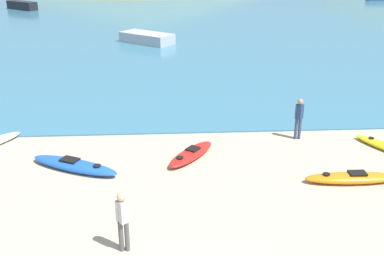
{
  "coord_description": "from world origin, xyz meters",
  "views": [
    {
      "loc": [
        -0.5,
        -6.64,
        7.26
      ],
      "look_at": [
        0.46,
        9.99,
        0.5
      ],
      "focal_mm": 42.0,
      "sensor_mm": 36.0,
      "label": 1
    }
  ],
  "objects_px": {
    "person_near_waterline": "(299,116)",
    "moored_boat_2": "(22,5)",
    "kayak_on_sand_2": "(74,165)",
    "moored_boat_1": "(147,38)",
    "kayak_on_sand_3": "(191,154)",
    "person_near_foreground": "(123,218)",
    "kayak_on_sand_1": "(352,178)"
  },
  "relations": [
    {
      "from": "kayak_on_sand_2",
      "to": "moored_boat_2",
      "type": "bearing_deg",
      "value": 108.16
    },
    {
      "from": "person_near_foreground",
      "to": "person_near_waterline",
      "type": "xyz_separation_m",
      "value": [
        6.4,
        6.86,
        -0.0
      ]
    },
    {
      "from": "moored_boat_2",
      "to": "person_near_foreground",
      "type": "bearing_deg",
      "value": -71.2
    },
    {
      "from": "person_near_waterline",
      "to": "kayak_on_sand_2",
      "type": "bearing_deg",
      "value": -165.4
    },
    {
      "from": "kayak_on_sand_3",
      "to": "moored_boat_1",
      "type": "height_order",
      "value": "moored_boat_1"
    },
    {
      "from": "person_near_waterline",
      "to": "moored_boat_1",
      "type": "height_order",
      "value": "person_near_waterline"
    },
    {
      "from": "person_near_waterline",
      "to": "moored_boat_2",
      "type": "bearing_deg",
      "value": 118.96
    },
    {
      "from": "kayak_on_sand_2",
      "to": "moored_boat_2",
      "type": "relative_size",
      "value": 0.81
    },
    {
      "from": "kayak_on_sand_2",
      "to": "moored_boat_1",
      "type": "distance_m",
      "value": 21.92
    },
    {
      "from": "kayak_on_sand_2",
      "to": "person_near_foreground",
      "type": "xyz_separation_m",
      "value": [
        2.12,
        -4.64,
        0.81
      ]
    },
    {
      "from": "kayak_on_sand_2",
      "to": "moored_boat_2",
      "type": "distance_m",
      "value": 45.56
    },
    {
      "from": "kayak_on_sand_1",
      "to": "moored_boat_1",
      "type": "distance_m",
      "value": 24.5
    },
    {
      "from": "kayak_on_sand_2",
      "to": "kayak_on_sand_3",
      "type": "xyz_separation_m",
      "value": [
        4.13,
        0.72,
        -0.02
      ]
    },
    {
      "from": "kayak_on_sand_1",
      "to": "person_near_waterline",
      "type": "relative_size",
      "value": 1.87
    },
    {
      "from": "kayak_on_sand_1",
      "to": "kayak_on_sand_2",
      "type": "distance_m",
      "value": 9.45
    },
    {
      "from": "kayak_on_sand_2",
      "to": "moored_boat_2",
      "type": "height_order",
      "value": "moored_boat_2"
    },
    {
      "from": "person_near_foreground",
      "to": "moored_boat_1",
      "type": "height_order",
      "value": "person_near_foreground"
    },
    {
      "from": "kayak_on_sand_1",
      "to": "moored_boat_2",
      "type": "relative_size",
      "value": 0.74
    },
    {
      "from": "kayak_on_sand_2",
      "to": "moored_boat_1",
      "type": "relative_size",
      "value": 0.75
    },
    {
      "from": "person_near_foreground",
      "to": "moored_boat_2",
      "type": "distance_m",
      "value": 50.63
    },
    {
      "from": "kayak_on_sand_3",
      "to": "moored_boat_1",
      "type": "xyz_separation_m",
      "value": [
        -2.36,
        21.13,
        0.31
      ]
    },
    {
      "from": "moored_boat_1",
      "to": "person_near_waterline",
      "type": "bearing_deg",
      "value": -71.01
    },
    {
      "from": "moored_boat_1",
      "to": "moored_boat_2",
      "type": "height_order",
      "value": "moored_boat_2"
    },
    {
      "from": "kayak_on_sand_3",
      "to": "person_near_foreground",
      "type": "relative_size",
      "value": 1.5
    },
    {
      "from": "kayak_on_sand_2",
      "to": "moored_boat_1",
      "type": "bearing_deg",
      "value": 85.36
    },
    {
      "from": "kayak_on_sand_1",
      "to": "moored_boat_1",
      "type": "bearing_deg",
      "value": 108.0
    },
    {
      "from": "kayak_on_sand_2",
      "to": "kayak_on_sand_3",
      "type": "relative_size",
      "value": 1.35
    },
    {
      "from": "kayak_on_sand_2",
      "to": "person_near_waterline",
      "type": "height_order",
      "value": "person_near_waterline"
    },
    {
      "from": "person_near_waterline",
      "to": "moored_boat_2",
      "type": "height_order",
      "value": "person_near_waterline"
    },
    {
      "from": "kayak_on_sand_2",
      "to": "person_near_waterline",
      "type": "distance_m",
      "value": 8.85
    },
    {
      "from": "kayak_on_sand_1",
      "to": "person_near_waterline",
      "type": "xyz_separation_m",
      "value": [
        -0.82,
        3.67,
        0.82
      ]
    },
    {
      "from": "kayak_on_sand_3",
      "to": "moored_boat_1",
      "type": "bearing_deg",
      "value": 96.36
    }
  ]
}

